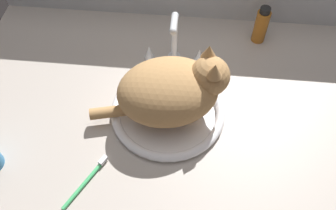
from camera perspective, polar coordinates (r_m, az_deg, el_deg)
countertop at (r=103.31cm, az=-1.08°, el=-1.43°), size 121.49×83.27×3.00cm
sink_basin at (r=100.69cm, az=0.00°, el=-0.96°), size 32.37×32.37×2.52cm
faucet at (r=108.73cm, az=1.00°, el=9.45°), size 18.88×9.26×19.57cm
cat at (r=93.21cm, az=1.11°, el=2.54°), size 37.70×26.81×19.59cm
amber_bottle at (r=120.98cm, az=14.77°, el=12.30°), size 4.43×4.43×13.09cm
toothbrush at (r=93.04cm, az=-12.96°, el=-11.77°), size 8.75×15.14×1.70cm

